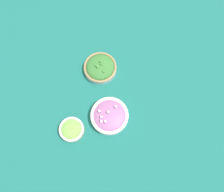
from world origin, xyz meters
TOP-DOWN VIEW (x-y plane):
  - ground_plane at (0.00, 0.00)m, footprint 3.00×3.00m
  - bowl_broccoli at (0.13, 0.11)m, footprint 0.17×0.17m
  - bowl_lettuce at (-0.22, 0.13)m, footprint 0.12×0.12m
  - bowl_red_onion at (-0.10, -0.02)m, footprint 0.19×0.19m

SIDE VIEW (x-z plane):
  - ground_plane at x=0.00m, z-range 0.00..0.00m
  - bowl_broccoli at x=0.13m, z-range -0.01..0.06m
  - bowl_lettuce at x=-0.22m, z-range 0.00..0.06m
  - bowl_red_onion at x=-0.10m, z-range 0.00..0.07m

